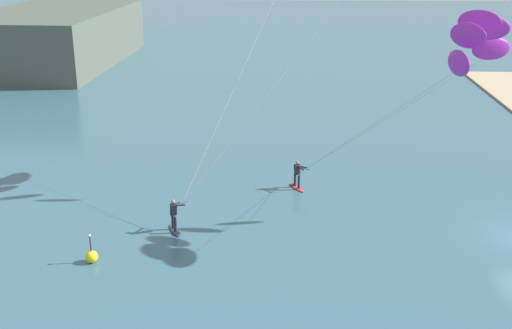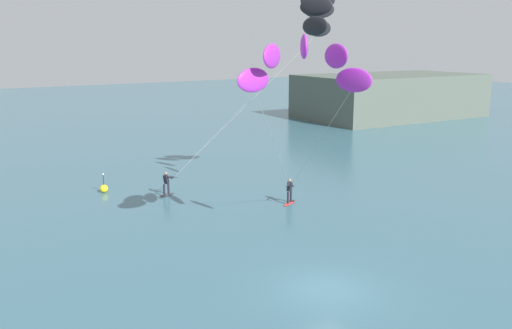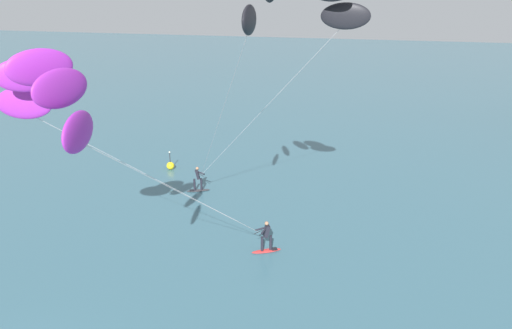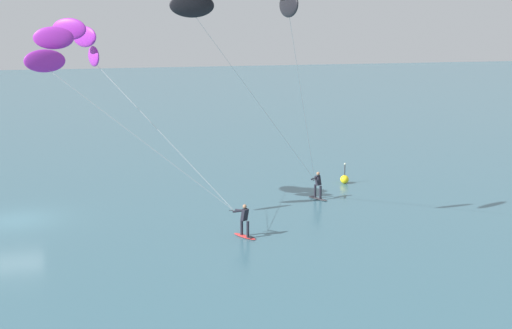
# 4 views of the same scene
# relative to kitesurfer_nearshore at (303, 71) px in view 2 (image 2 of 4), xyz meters

# --- Properties ---
(ground_plane) EXTENTS (240.00, 240.00, 0.00)m
(ground_plane) POSITION_rel_kitesurfer_nearshore_xyz_m (-1.21, -3.54, -9.04)
(ground_plane) COLOR #386070
(kitesurfer_nearshore) EXTENTS (8.72, 10.59, 10.67)m
(kitesurfer_nearshore) POSITION_rel_kitesurfer_nearshore_xyz_m (0.00, 0.00, 0.00)
(kitesurfer_nearshore) COLOR red
(kitesurfer_nearshore) RESTS_ON ground
(kitesurfer_mid_water) EXTENTS (10.89, 10.05, 13.34)m
(kitesurfer_mid_water) POSITION_rel_kitesurfer_nearshore_xyz_m (6.08, 7.17, 2.55)
(kitesurfer_mid_water) COLOR #333338
(kitesurfer_mid_water) RESTS_ON ground
(marker_buoy) EXTENTS (0.56, 0.56, 1.38)m
(marker_buoy) POSITION_rel_kitesurfer_nearshore_xyz_m (-4.49, 16.79, -8.74)
(marker_buoy) COLOR yellow
(marker_buoy) RESTS_ON ground
(distant_headland) EXTENTS (25.73, 14.88, 5.94)m
(distant_headland) POSITION_rel_kitesurfer_nearshore_xyz_m (41.35, 34.44, -6.51)
(distant_headland) COLOR #4C564C
(distant_headland) RESTS_ON ground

